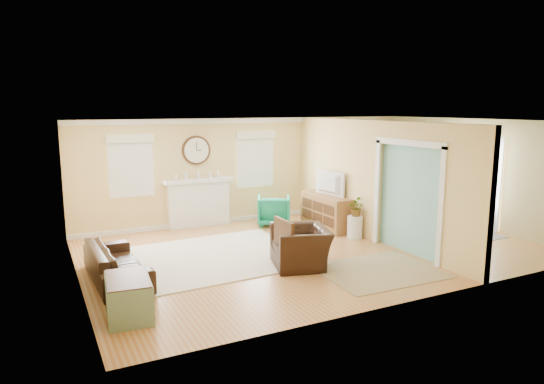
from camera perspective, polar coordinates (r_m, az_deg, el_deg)
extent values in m
plane|color=#AD652B|center=(10.07, 4.87, -6.65)|extent=(9.00, 9.00, 0.00)
cube|color=#EABF73|center=(12.41, -2.27, 2.69)|extent=(9.00, 0.02, 2.60)
cube|color=#EABF73|center=(7.44, 17.14, -2.73)|extent=(9.00, 0.02, 2.60)
cube|color=#EABF73|center=(8.39, -22.25, -1.62)|extent=(0.02, 6.00, 2.60)
cube|color=#EABF73|center=(12.70, 22.58, 2.10)|extent=(0.02, 6.00, 2.60)
cube|color=white|center=(9.66, 5.10, 8.30)|extent=(9.00, 6.00, 0.02)
cube|color=#EABF73|center=(11.75, 7.67, 2.19)|extent=(0.12, 3.20, 2.60)
cube|color=#EABF73|center=(8.84, 21.97, -1.03)|extent=(0.12, 1.00, 2.60)
cube|color=#EABF73|center=(9.69, 16.19, 6.77)|extent=(0.12, 1.80, 0.40)
cube|color=white|center=(10.47, 12.23, -0.01)|extent=(0.04, 0.12, 2.20)
cube|color=white|center=(9.16, 19.27, -1.77)|extent=(0.04, 0.12, 2.20)
cube|color=white|center=(9.66, 15.82, 5.59)|extent=(0.04, 1.92, 0.12)
cube|color=#77B3B4|center=(10.68, 12.19, 1.27)|extent=(0.02, 6.00, 2.60)
cube|color=white|center=(11.89, -8.61, -1.41)|extent=(1.50, 0.24, 1.10)
cube|color=white|center=(11.76, -8.64, 1.34)|extent=(1.70, 0.30, 0.08)
cube|color=black|center=(11.99, -8.75, -1.56)|extent=(0.85, 0.02, 0.75)
cube|color=gold|center=(11.91, -8.58, -2.03)|extent=(0.85, 0.02, 0.62)
cylinder|color=#482612|center=(11.79, -8.91, 4.88)|extent=(0.70, 0.06, 0.70)
cylinder|color=silver|center=(11.76, -8.86, 4.86)|extent=(0.60, 0.01, 0.60)
cube|color=black|center=(11.74, -8.86, 5.35)|extent=(0.02, 0.01, 0.20)
cube|color=black|center=(11.77, -8.57, 4.88)|extent=(0.12, 0.01, 0.02)
cube|color=white|center=(11.46, -16.29, 2.94)|extent=(0.90, 0.03, 1.30)
cube|color=white|center=(11.43, -16.27, 2.92)|extent=(1.00, 0.04, 1.40)
cube|color=beige|center=(11.33, -16.38, 6.06)|extent=(1.05, 0.10, 0.18)
cube|color=white|center=(12.38, -2.03, 3.84)|extent=(0.90, 0.03, 1.30)
cube|color=white|center=(12.36, -1.97, 3.83)|extent=(1.00, 0.04, 1.40)
cube|color=beige|center=(12.27, -1.91, 6.73)|extent=(1.05, 0.10, 0.18)
cube|color=white|center=(12.71, 22.43, 1.20)|extent=(0.03, 1.60, 2.10)
cube|color=white|center=(12.69, 22.34, 1.19)|extent=(0.03, 1.70, 2.20)
cylinder|color=gold|center=(11.52, 18.02, 7.38)|extent=(0.02, 0.02, 0.30)
sphere|color=white|center=(11.53, 17.95, 6.14)|extent=(0.30, 0.30, 0.30)
cube|color=beige|center=(9.60, -6.31, -7.47)|extent=(3.46, 3.04, 0.02)
cube|color=tan|center=(8.92, 12.36, -9.05)|extent=(2.11, 1.74, 0.01)
cube|color=slate|center=(12.14, 17.20, -4.14)|extent=(2.37, 2.96, 0.01)
imported|color=black|center=(8.61, -17.81, -7.96)|extent=(0.87, 2.06, 0.59)
imported|color=black|center=(8.91, 3.39, -6.47)|extent=(1.24, 1.33, 0.72)
imported|color=#178253|center=(11.93, 0.20, -2.18)|extent=(1.05, 1.06, 0.72)
cube|color=gray|center=(7.17, -16.52, -11.83)|extent=(0.68, 1.02, 0.54)
cube|color=#482612|center=(7.07, -16.63, -9.73)|extent=(0.65, 0.97, 0.02)
cube|color=olive|center=(11.71, 6.49, -2.28)|extent=(0.54, 1.61, 0.80)
cube|color=#482612|center=(11.14, 6.68, -2.13)|extent=(0.01, 0.43, 0.22)
cube|color=#482612|center=(11.20, 6.65, -3.48)|extent=(0.01, 0.43, 0.22)
cube|color=#482612|center=(11.54, 5.37, -1.69)|extent=(0.01, 0.43, 0.22)
cube|color=#482612|center=(11.60, 5.34, -2.99)|extent=(0.01, 0.43, 0.22)
cube|color=#482612|center=(11.94, 4.14, -1.27)|extent=(0.01, 0.43, 0.22)
cube|color=#482612|center=(12.00, 4.13, -2.53)|extent=(0.01, 0.43, 0.22)
imported|color=black|center=(11.58, 6.48, 1.03)|extent=(0.25, 1.00, 0.57)
cylinder|color=white|center=(10.92, 9.71, -4.09)|extent=(0.34, 0.34, 0.50)
imported|color=#337F33|center=(10.82, 9.78, -1.78)|extent=(0.39, 0.43, 0.40)
imported|color=#482612|center=(12.07, 17.29, -2.63)|extent=(1.29, 2.02, 0.67)
cube|color=slate|center=(12.83, 13.74, -1.01)|extent=(0.49, 0.49, 0.05)
cube|color=slate|center=(12.78, 13.79, 0.18)|extent=(0.46, 0.09, 0.54)
cylinder|color=black|center=(13.14, 13.89, -1.93)|extent=(0.03, 0.03, 0.46)
cylinder|color=black|center=(12.84, 14.85, -2.24)|extent=(0.03, 0.03, 0.46)
cylinder|color=black|center=(12.93, 12.55, -2.07)|extent=(0.03, 0.03, 0.46)
cylinder|color=black|center=(12.63, 13.50, -2.39)|extent=(0.03, 0.03, 0.46)
cube|color=slate|center=(11.33, 21.25, -2.92)|extent=(0.56, 0.56, 0.05)
cube|color=slate|center=(11.27, 21.34, -1.60)|extent=(0.44, 0.17, 0.53)
cylinder|color=black|center=(11.14, 20.85, -4.46)|extent=(0.03, 0.03, 0.45)
cylinder|color=black|center=(11.44, 19.92, -4.03)|extent=(0.03, 0.03, 0.45)
cylinder|color=black|center=(11.33, 22.43, -4.33)|extent=(0.03, 0.03, 0.45)
cylinder|color=black|center=(11.63, 21.47, -3.91)|extent=(0.03, 0.03, 0.45)
cube|color=white|center=(11.61, 14.73, -2.28)|extent=(0.49, 0.49, 0.05)
cube|color=white|center=(11.56, 14.79, -1.00)|extent=(0.10, 0.45, 0.53)
cylinder|color=black|center=(11.72, 13.46, -3.39)|extent=(0.03, 0.03, 0.44)
cylinder|color=black|center=(11.91, 14.91, -3.23)|extent=(0.03, 0.03, 0.44)
cylinder|color=black|center=(11.43, 14.43, -3.77)|extent=(0.03, 0.03, 0.44)
cylinder|color=black|center=(11.63, 15.90, -3.60)|extent=(0.03, 0.03, 0.44)
cube|color=slate|center=(12.49, 19.06, -1.79)|extent=(0.52, 0.52, 0.05)
cube|color=slate|center=(12.45, 19.13, -0.68)|extent=(0.17, 0.41, 0.49)
cylinder|color=black|center=(12.48, 20.04, -2.98)|extent=(0.03, 0.03, 0.41)
cylinder|color=black|center=(12.32, 18.68, -3.06)|extent=(0.03, 0.03, 0.41)
cylinder|color=black|center=(12.76, 19.31, -2.65)|extent=(0.03, 0.03, 0.41)
cylinder|color=black|center=(12.61, 17.97, -2.73)|extent=(0.03, 0.03, 0.41)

